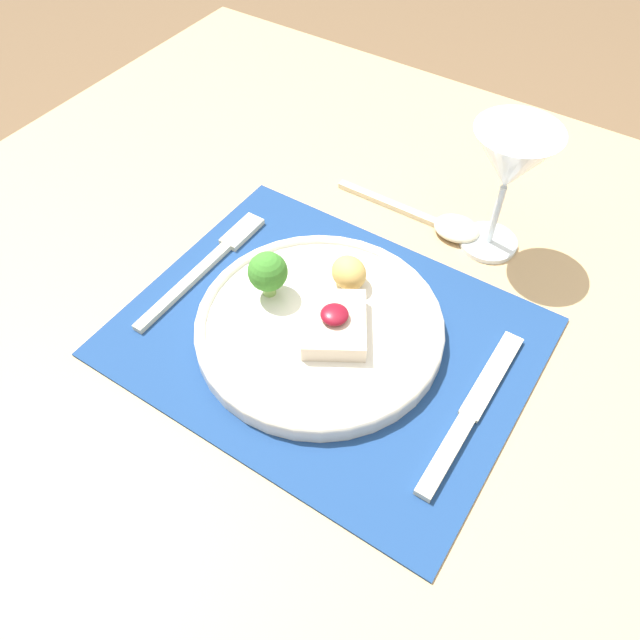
% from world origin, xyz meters
% --- Properties ---
extents(ground_plane, '(8.00, 8.00, 0.00)m').
position_xyz_m(ground_plane, '(0.00, 0.00, 0.00)').
color(ground_plane, brown).
extents(dining_table, '(1.14, 1.07, 0.75)m').
position_xyz_m(dining_table, '(0.00, 0.00, 0.65)').
color(dining_table, tan).
rests_on(dining_table, ground_plane).
extents(placemat, '(0.41, 0.33, 0.00)m').
position_xyz_m(placemat, '(0.00, 0.00, 0.75)').
color(placemat, navy).
rests_on(placemat, dining_table).
extents(dinner_plate, '(0.26, 0.26, 0.07)m').
position_xyz_m(dinner_plate, '(-0.01, 0.00, 0.77)').
color(dinner_plate, silver).
rests_on(dinner_plate, placemat).
extents(fork, '(0.02, 0.21, 0.01)m').
position_xyz_m(fork, '(-0.17, 0.02, 0.76)').
color(fork, beige).
rests_on(fork, placemat).
extents(knife, '(0.02, 0.21, 0.01)m').
position_xyz_m(knife, '(0.17, -0.01, 0.76)').
color(knife, beige).
rests_on(knife, placemat).
extents(spoon, '(0.19, 0.05, 0.02)m').
position_xyz_m(spoon, '(0.03, 0.22, 0.76)').
color(spoon, beige).
rests_on(spoon, dining_table).
extents(wine_glass_near, '(0.09, 0.09, 0.16)m').
position_xyz_m(wine_glass_near, '(0.08, 0.22, 0.86)').
color(wine_glass_near, white).
rests_on(wine_glass_near, dining_table).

